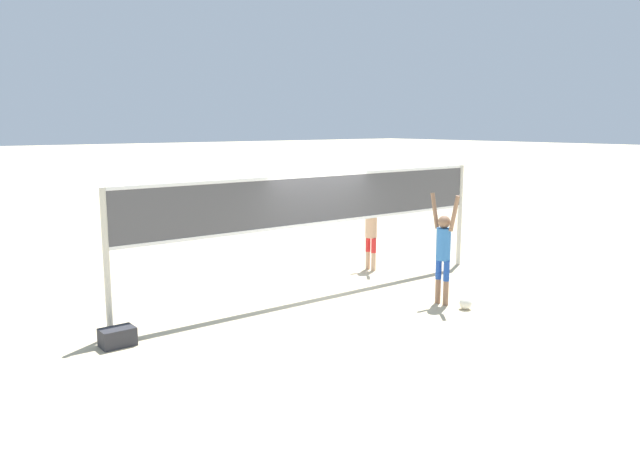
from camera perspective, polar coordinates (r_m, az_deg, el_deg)
The scene contains 6 objects.
ground_plane at distance 13.14m, azimuth 0.00°, elevation -5.93°, with size 200.00×200.00×0.00m, color beige.
volleyball_net at distance 12.77m, azimuth 0.00°, elevation 2.03°, with size 8.96×0.10×2.50m.
player_spiker at distance 12.33m, azimuth 11.21°, elevation -1.64°, with size 0.28×0.71×2.18m.
player_blocker at distance 15.03m, azimuth 4.69°, elevation 0.02°, with size 0.28×0.68×1.97m.
volleyball at distance 12.31m, azimuth 13.16°, elevation -6.68°, with size 0.24×0.24×0.24m.
gear_bag at distance 10.60m, azimuth -18.03°, elevation -9.41°, with size 0.53×0.35×0.30m.
Camera 1 is at (-7.78, -9.98, 3.51)m, focal length 35.00 mm.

